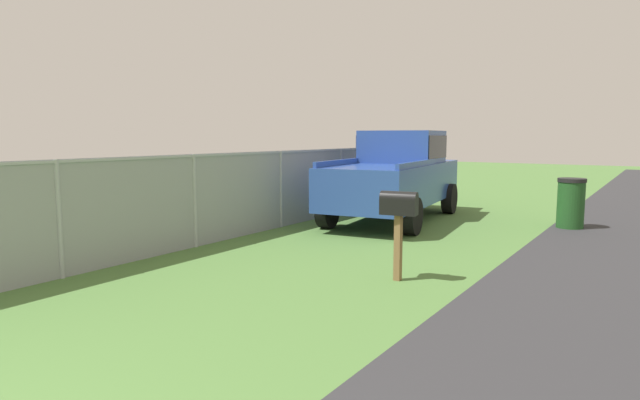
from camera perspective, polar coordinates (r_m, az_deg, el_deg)
mailbox at (r=7.29m, az=8.39°, el=-1.03°), size 0.27×0.52×1.23m
pickup_truck at (r=12.74m, az=8.15°, el=2.89°), size 5.27×2.61×2.09m
trash_bin at (r=12.64m, az=25.17°, el=-0.30°), size 0.58×0.58×1.07m
fence_section at (r=11.54m, az=-4.20°, el=1.50°), size 15.14×0.07×1.65m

